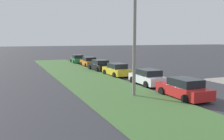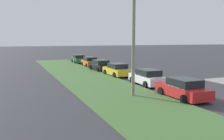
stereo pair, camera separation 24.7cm
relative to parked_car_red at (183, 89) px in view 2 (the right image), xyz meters
The scene contains 8 objects.
grass_median 6.84m from the parked_car_red, 33.64° to the left, with size 60.00×6.00×0.12m, color #477238.
parked_car_red is the anchor object (origin of this frame).
parked_car_white 5.51m from the parked_car_red, ahead, with size 4.34×2.10×1.47m.
parked_car_yellow 11.74m from the parked_car_red, ahead, with size 4.35×2.11×1.47m.
parked_car_black 16.96m from the parked_car_red, ahead, with size 4.39×2.19×1.47m.
parked_car_orange 22.74m from the parked_car_red, ahead, with size 4.34×2.10×1.47m.
parked_car_green 28.64m from the parked_car_red, ahead, with size 4.39×2.19×1.47m.
streetlight 4.88m from the parked_car_red, 55.58° to the left, with size 0.53×2.88×7.50m.
Camera 2 is at (-9.54, 15.41, 4.17)m, focal length 39.45 mm.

